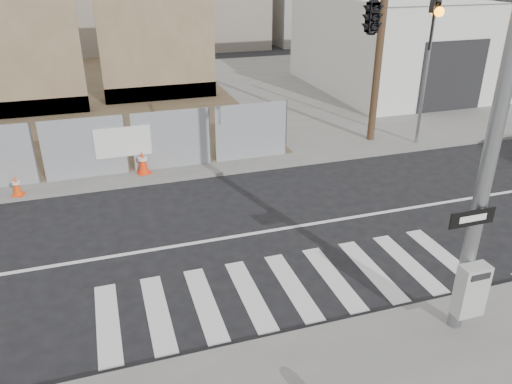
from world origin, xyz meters
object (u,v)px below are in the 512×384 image
object	(u,v)px
traffic_cone_c	(17,186)
traffic_cone_d	(143,162)
auto_shop	(427,40)
signal_pole	(405,59)

from	to	relation	value
traffic_cone_c	traffic_cone_d	bearing A→B (deg)	8.35
auto_shop	traffic_cone_d	bearing A→B (deg)	-153.54
auto_shop	traffic_cone_c	bearing A→B (deg)	-156.66
traffic_cone_c	signal_pole	bearing A→B (deg)	-35.56
traffic_cone_d	auto_shop	bearing A→B (deg)	26.46
traffic_cone_c	auto_shop	bearing A→B (deg)	23.34
auto_shop	traffic_cone_d	world-z (taller)	auto_shop
signal_pole	traffic_cone_c	size ratio (longest dim) A/B	11.03
signal_pole	traffic_cone_c	world-z (taller)	signal_pole
signal_pole	auto_shop	xyz separation A→B (m)	(11.50, 15.01, -2.25)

